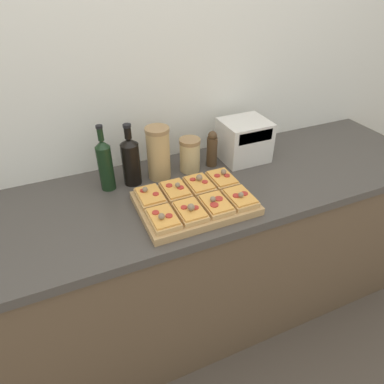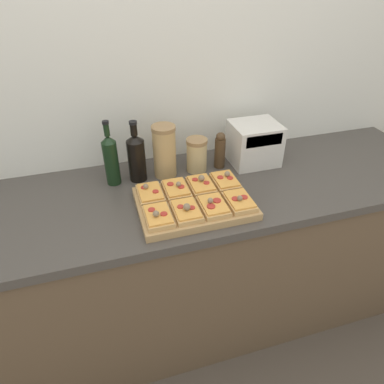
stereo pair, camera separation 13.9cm
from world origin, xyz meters
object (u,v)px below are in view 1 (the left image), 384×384
object	(u,v)px
olive_oil_bottle	(105,164)
grain_jar_short	(190,155)
grain_jar_tall	(158,153)
wine_bottle	(131,160)
cutting_board	(195,203)
pepper_mill	(212,149)
toaster_oven	(244,140)

from	to	relation	value
olive_oil_bottle	grain_jar_short	bearing A→B (deg)	-0.00
olive_oil_bottle	grain_jar_tall	xyz separation A→B (m)	(0.24, -0.00, 0.00)
wine_bottle	grain_jar_tall	size ratio (longest dim) A/B	1.15
cutting_board	grain_jar_short	xyz separation A→B (m)	(0.10, 0.28, 0.07)
cutting_board	grain_jar_short	bearing A→B (deg)	70.69
pepper_mill	cutting_board	bearing A→B (deg)	-127.53
olive_oil_bottle	grain_jar_tall	bearing A→B (deg)	-0.00
olive_oil_bottle	grain_jar_short	distance (m)	0.39
grain_jar_short	cutting_board	bearing A→B (deg)	-109.31
olive_oil_bottle	wine_bottle	world-z (taller)	olive_oil_bottle
grain_jar_short	toaster_oven	distance (m)	0.29
grain_jar_tall	pepper_mill	world-z (taller)	grain_jar_tall
grain_jar_short	olive_oil_bottle	bearing A→B (deg)	180.00
grain_jar_short	toaster_oven	bearing A→B (deg)	-0.17
olive_oil_bottle	pepper_mill	distance (m)	0.51
toaster_oven	grain_jar_short	bearing A→B (deg)	179.83
grain_jar_tall	grain_jar_short	world-z (taller)	grain_jar_tall
cutting_board	toaster_oven	bearing A→B (deg)	35.45
grain_jar_short	grain_jar_tall	bearing A→B (deg)	180.00
olive_oil_bottle	toaster_oven	distance (m)	0.68
olive_oil_bottle	grain_jar_short	world-z (taller)	olive_oil_bottle
olive_oil_bottle	toaster_oven	xyz separation A→B (m)	(0.68, -0.00, -0.02)
cutting_board	pepper_mill	size ratio (longest dim) A/B	2.54
wine_bottle	grain_jar_tall	world-z (taller)	wine_bottle
cutting_board	wine_bottle	bearing A→B (deg)	123.41
toaster_oven	olive_oil_bottle	bearing A→B (deg)	179.93
olive_oil_bottle	pepper_mill	bearing A→B (deg)	-0.00
grain_jar_short	pepper_mill	size ratio (longest dim) A/B	0.90
pepper_mill	toaster_oven	world-z (taller)	toaster_oven
wine_bottle	grain_jar_tall	distance (m)	0.13
wine_bottle	toaster_oven	size ratio (longest dim) A/B	1.14
grain_jar_tall	pepper_mill	bearing A→B (deg)	-0.00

